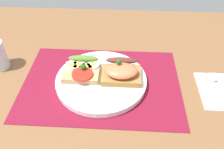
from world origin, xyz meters
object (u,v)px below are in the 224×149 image
Objects in this scene: napkin at (221,91)px; fork at (219,89)px; plate at (101,80)px; sandwich_salmon at (121,71)px; sandwich_egg_tomato at (82,70)px.

napkin is 1.00× the size of fork.
fork is (-0.73, 0.23, 0.46)cm from napkin.
plate is at bearing 177.95° from fork.
sandwich_salmon is 0.76× the size of napkin.
napkin is (32.61, -1.37, -0.79)cm from plate.
sandwich_salmon reaches higher than fork.
plate is 1.79× the size of fork.
fork is (37.32, -2.82, -2.54)cm from sandwich_egg_tomato.
sandwich_salmon is at bearing 175.38° from napkin.
sandwich_salmon is 26.63cm from fork.
sandwich_egg_tomato is 38.29cm from napkin.
sandwich_egg_tomato is 37.51cm from fork.
napkin is at bearing -4.57° from sandwich_egg_tomato.
sandwich_salmon is 27.43cm from napkin.
fork is at bearing -4.26° from sandwich_salmon.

